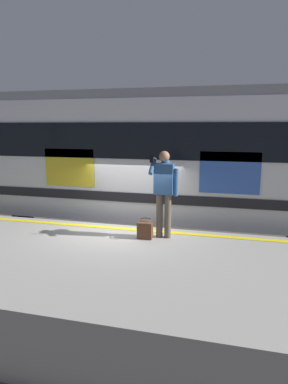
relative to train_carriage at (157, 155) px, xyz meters
The scene contains 8 objects.
ground_plane 3.41m from the train_carriage, 82.10° to the left, with size 25.40×25.40×0.00m, color #4C4742.
platform 4.62m from the train_carriage, 85.91° to the left, with size 16.93×3.99×1.12m, color gray.
safety_line 2.88m from the train_carriage, 83.07° to the left, with size 16.59×0.16×0.01m, color yellow.
track_rail_near 2.68m from the train_carriage, 67.55° to the left, with size 22.01×0.08×0.16m, color slate.
track_rail_far 2.68m from the train_carriage, 67.86° to the right, with size 22.01×0.08×0.16m, color slate.
train_carriage is the anchor object (origin of this frame).
passenger 2.87m from the train_carriage, 105.08° to the left, with size 0.57×0.55×1.85m.
handbag 3.24m from the train_carriage, 97.29° to the left, with size 0.31×0.29×0.42m.
Camera 1 is at (-2.33, 7.36, 3.47)m, focal length 31.16 mm.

